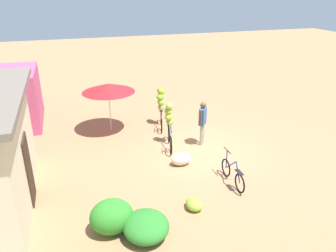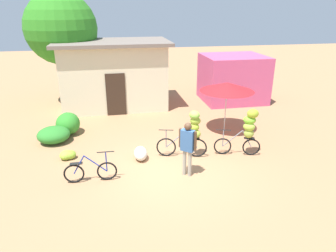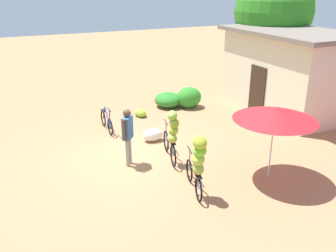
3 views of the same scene
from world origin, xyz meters
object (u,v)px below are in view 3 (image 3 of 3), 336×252
(produce_sack, at_px, (153,135))
(person_vendor, at_px, (128,131))
(bicycle_leftmost, at_px, (107,122))
(banana_pile_on_ground, at_px, (140,113))
(tree_behind_building, at_px, (273,11))
(building_low, at_px, (288,71))
(bicycle_center_loaded, at_px, (198,160))
(bicycle_near_pile, at_px, (172,133))
(market_umbrella, at_px, (275,113))

(produce_sack, distance_m, person_vendor, 2.03)
(bicycle_leftmost, distance_m, banana_pile_on_ground, 1.84)
(tree_behind_building, bearing_deg, building_low, -23.04)
(bicycle_center_loaded, xyz_separation_m, banana_pile_on_ground, (-6.07, 0.83, -0.86))
(tree_behind_building, bearing_deg, bicycle_near_pile, -57.20)
(market_umbrella, height_order, produce_sack, market_umbrella)
(building_low, distance_m, bicycle_leftmost, 7.57)
(bicycle_center_loaded, height_order, person_vendor, person_vendor)
(banana_pile_on_ground, height_order, person_vendor, person_vendor)
(building_low, xyz_separation_m, bicycle_leftmost, (-0.97, -7.39, -1.33))
(bicycle_leftmost, height_order, banana_pile_on_ground, bicycle_leftmost)
(banana_pile_on_ground, bearing_deg, market_umbrella, 12.74)
(bicycle_leftmost, height_order, person_vendor, person_vendor)
(bicycle_near_pile, height_order, produce_sack, bicycle_near_pile)
(tree_behind_building, height_order, produce_sack, tree_behind_building)
(building_low, relative_size, tree_behind_building, 0.98)
(produce_sack, bearing_deg, bicycle_near_pile, -3.67)
(bicycle_near_pile, relative_size, produce_sack, 2.44)
(building_low, xyz_separation_m, bicycle_center_loaded, (4.25, -6.59, -0.66))
(building_low, xyz_separation_m, person_vendor, (1.92, -7.57, -0.60))
(bicycle_leftmost, xyz_separation_m, bicycle_near_pile, (3.30, 1.03, 0.60))
(banana_pile_on_ground, height_order, produce_sack, produce_sack)
(bicycle_leftmost, distance_m, produce_sack, 1.96)
(tree_behind_building, xyz_separation_m, bicycle_center_loaded, (6.69, -7.63, -2.80))
(person_vendor, bearing_deg, banana_pile_on_ground, 154.19)
(tree_behind_building, height_order, bicycle_center_loaded, tree_behind_building)
(tree_behind_building, xyz_separation_m, market_umbrella, (6.75, -5.41, -1.92))
(bicycle_near_pile, height_order, bicycle_center_loaded, bicycle_center_loaded)
(market_umbrella, height_order, bicycle_near_pile, market_umbrella)
(market_umbrella, xyz_separation_m, person_vendor, (-2.39, -3.19, -0.83))
(bicycle_leftmost, bearing_deg, bicycle_center_loaded, 8.68)
(bicycle_center_loaded, relative_size, produce_sack, 2.41)
(building_low, height_order, market_umbrella, building_low)
(market_umbrella, distance_m, produce_sack, 4.46)
(produce_sack, relative_size, person_vendor, 0.40)
(bicycle_near_pile, bearing_deg, banana_pile_on_ground, 171.77)
(bicycle_center_loaded, height_order, banana_pile_on_ground, bicycle_center_loaded)
(bicycle_leftmost, bearing_deg, market_umbrella, 29.71)
(building_low, relative_size, market_umbrella, 2.54)
(tree_behind_building, relative_size, produce_sack, 8.00)
(banana_pile_on_ground, bearing_deg, building_low, 72.54)
(tree_behind_building, distance_m, banana_pile_on_ground, 7.75)
(bicycle_leftmost, distance_m, bicycle_center_loaded, 5.32)
(building_low, bearing_deg, tree_behind_building, 156.96)
(market_umbrella, relative_size, produce_sack, 3.10)
(tree_behind_building, xyz_separation_m, person_vendor, (4.35, -8.60, -2.75))
(building_low, xyz_separation_m, bicycle_near_pile, (2.33, -6.36, -0.73))
(building_low, relative_size, bicycle_leftmost, 3.54)
(building_low, distance_m, market_umbrella, 6.15)
(building_low, relative_size, person_vendor, 3.19)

